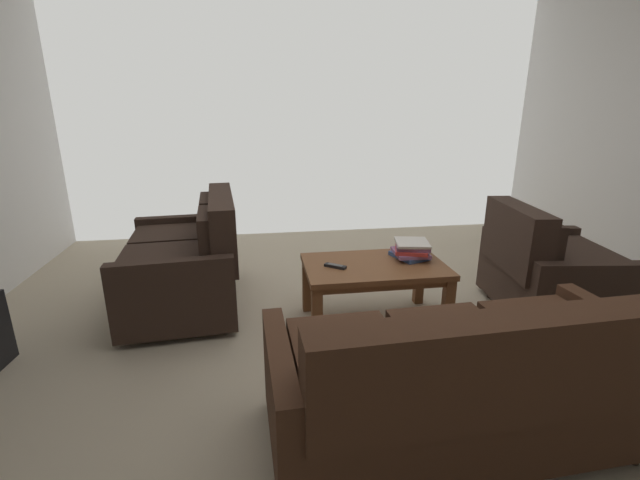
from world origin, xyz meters
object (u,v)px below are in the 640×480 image
object	(u,v)px
sofa_main	(466,379)
armchair_side	(548,271)
book_stack	(411,249)
coffee_table	(374,273)
tv_remote	(335,266)
loveseat_near	(189,260)

from	to	relation	value
sofa_main	armchair_side	world-z (taller)	armchair_side
armchair_side	book_stack	world-z (taller)	armchair_side
coffee_table	armchair_side	size ratio (longest dim) A/B	0.95
coffee_table	armchair_side	bearing A→B (deg)	176.96
tv_remote	loveseat_near	bearing A→B (deg)	-27.83
armchair_side	book_stack	size ratio (longest dim) A/B	3.01
sofa_main	loveseat_near	distance (m)	2.33
coffee_table	tv_remote	world-z (taller)	tv_remote
tv_remote	armchair_side	bearing A→B (deg)	178.60
coffee_table	armchair_side	distance (m)	1.35
loveseat_near	armchair_side	distance (m)	2.81
coffee_table	loveseat_near	bearing A→B (deg)	-21.45
sofa_main	book_stack	xyz separation A→B (m)	(-0.21, -1.33, 0.18)
book_stack	coffee_table	bearing A→B (deg)	15.91
armchair_side	book_stack	distance (m)	1.07
loveseat_near	coffee_table	distance (m)	1.50
loveseat_near	tv_remote	size ratio (longest dim) A/B	9.07
coffee_table	tv_remote	distance (m)	0.31
sofa_main	loveseat_near	world-z (taller)	loveseat_near
loveseat_near	coffee_table	world-z (taller)	loveseat_near
armchair_side	coffee_table	bearing A→B (deg)	-3.04
coffee_table	armchair_side	xyz separation A→B (m)	(-1.35, 0.07, -0.03)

